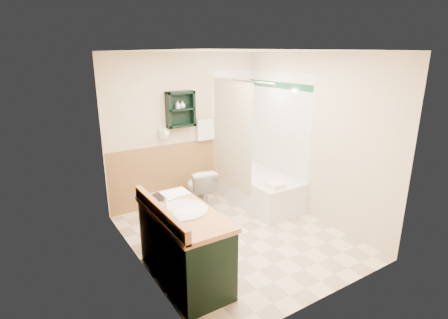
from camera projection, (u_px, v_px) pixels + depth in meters
floor at (237, 236)px, 4.73m from camera, size 3.00×3.00×0.00m
back_wall at (184, 130)px, 5.61m from camera, size 2.60×0.04×2.40m
left_wall at (135, 169)px, 3.70m from camera, size 0.04×3.00×2.40m
right_wall at (313, 138)px, 5.06m from camera, size 0.04×3.00×2.40m
ceiling at (239, 49)px, 4.02m from camera, size 2.60×3.00×0.04m
wainscot_left at (143, 227)px, 3.93m from camera, size 2.98×2.98×1.00m
wainscot_back at (186, 171)px, 5.78m from camera, size 2.58×2.58×1.00m
mirror_frame at (158, 153)px, 3.20m from camera, size 1.30×1.30×1.00m
mirror_glass at (158, 153)px, 3.20m from camera, size 1.20×1.20×0.90m
tile_right at (276, 138)px, 5.68m from camera, size 1.50×1.50×2.10m
tile_back at (238, 132)px, 6.14m from camera, size 0.95×0.95×2.10m
tile_accent at (278, 85)px, 5.43m from camera, size 1.50×1.50×0.10m
wall_shelf at (181, 109)px, 5.36m from camera, size 0.45×0.15×0.55m
hair_dryer at (163, 133)px, 5.33m from camera, size 0.10×0.24×0.18m
towel_bar at (205, 119)px, 5.69m from camera, size 0.40×0.06×0.40m
curtain_rod at (239, 80)px, 5.02m from camera, size 0.03×1.60×0.03m
shower_curtain at (232, 136)px, 5.41m from camera, size 1.05×1.05×1.70m
vanity at (184, 245)px, 3.73m from camera, size 0.59×1.28×0.81m
bathtub at (258, 189)px, 5.72m from camera, size 0.74×1.50×0.50m
toilet at (199, 189)px, 5.49m from camera, size 0.48×0.73×0.67m
counter_towel at (175, 194)px, 3.99m from camera, size 0.30×0.23×0.04m
vanity_book at (153, 191)px, 3.81m from camera, size 0.18×0.10×0.25m
tub_towel at (276, 185)px, 5.09m from camera, size 0.24×0.20×0.07m
soap_bottle_a at (178, 107)px, 5.32m from camera, size 0.06×0.12×0.06m
soap_bottle_b at (182, 105)px, 5.36m from camera, size 0.11×0.13×0.09m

